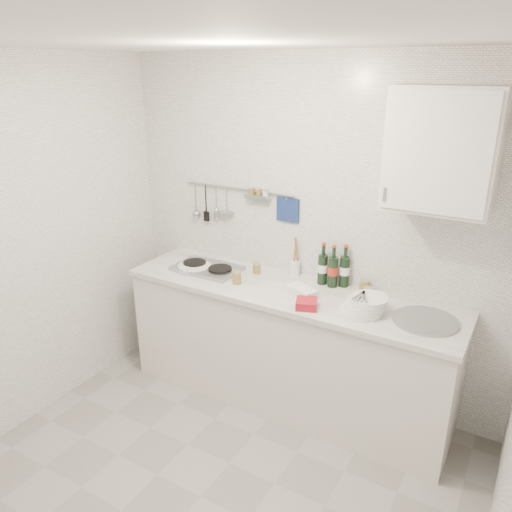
{
  "coord_description": "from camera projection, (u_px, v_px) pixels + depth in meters",
  "views": [
    {
      "loc": [
        1.43,
        -1.78,
        2.39
      ],
      "look_at": [
        -0.15,
        0.9,
        1.21
      ],
      "focal_mm": 35.0,
      "sensor_mm": 36.0,
      "label": 1
    }
  ],
  "objects": [
    {
      "name": "counter",
      "position": [
        287.0,
        349.0,
        3.69
      ],
      "size": [
        2.44,
        0.64,
        0.96
      ],
      "color": "silver",
      "rests_on": "floor"
    },
    {
      "name": "plate_stack_sink",
      "position": [
        365.0,
        305.0,
        3.17
      ],
      "size": [
        0.3,
        0.28,
        0.12
      ],
      "rotation": [
        0.0,
        0.0,
        0.13
      ],
      "color": "white",
      "rests_on": "counter"
    },
    {
      "name": "wall_left",
      "position": [
        6.0,
        255.0,
        3.23
      ],
      "size": [
        0.02,
        2.8,
        2.5
      ],
      "primitive_type": "cube",
      "color": "silver",
      "rests_on": "floor"
    },
    {
      "name": "back_wall",
      "position": [
        308.0,
        233.0,
        3.65
      ],
      "size": [
        3.0,
        0.02,
        2.5
      ],
      "primitive_type": "cube",
      "color": "silver",
      "rests_on": "floor"
    },
    {
      "name": "plate_stack_hob",
      "position": [
        194.0,
        267.0,
        3.86
      ],
      "size": [
        0.27,
        0.27,
        0.03
      ],
      "rotation": [
        0.0,
        0.0,
        0.08
      ],
      "color": "#4E68B2",
      "rests_on": "counter"
    },
    {
      "name": "floor",
      "position": [
        200.0,
        497.0,
        2.96
      ],
      "size": [
        3.0,
        3.0,
        0.0
      ],
      "primitive_type": "plane",
      "color": "gray",
      "rests_on": "ground"
    },
    {
      "name": "butter_dish",
      "position": [
        302.0,
        292.0,
        3.4
      ],
      "size": [
        0.24,
        0.18,
        0.06
      ],
      "primitive_type": "cube",
      "rotation": [
        0.0,
        0.0,
        -0.4
      ],
      "color": "white",
      "rests_on": "counter"
    },
    {
      "name": "strawberry_punnet",
      "position": [
        306.0,
        304.0,
        3.24
      ],
      "size": [
        0.17,
        0.17,
        0.06
      ],
      "primitive_type": "cube",
      "rotation": [
        0.0,
        0.0,
        0.37
      ],
      "color": "#B7142E",
      "rests_on": "counter"
    },
    {
      "name": "jar_c",
      "position": [
        368.0,
        293.0,
        3.37
      ],
      "size": [
        0.07,
        0.07,
        0.08
      ],
      "rotation": [
        0.0,
        0.0,
        0.43
      ],
      "color": "olive",
      "rests_on": "counter"
    },
    {
      "name": "wall_rail",
      "position": [
        236.0,
        201.0,
        3.84
      ],
      "size": [
        0.98,
        0.09,
        0.34
      ],
      "color": "#93969B",
      "rests_on": "back_wall"
    },
    {
      "name": "jar_b",
      "position": [
        364.0,
        285.0,
        3.49
      ],
      "size": [
        0.07,
        0.07,
        0.08
      ],
      "rotation": [
        0.0,
        0.0,
        -0.02
      ],
      "color": "olive",
      "rests_on": "counter"
    },
    {
      "name": "wall_cabinet",
      "position": [
        443.0,
        150.0,
        2.83
      ],
      "size": [
        0.6,
        0.38,
        0.7
      ],
      "color": "silver",
      "rests_on": "back_wall"
    },
    {
      "name": "wine_bottles",
      "position": [
        334.0,
        265.0,
        3.53
      ],
      "size": [
        0.22,
        0.12,
        0.31
      ],
      "rotation": [
        0.0,
        0.0,
        0.25
      ],
      "color": "black",
      "rests_on": "counter"
    },
    {
      "name": "jar_a",
      "position": [
        257.0,
        268.0,
        3.78
      ],
      "size": [
        0.06,
        0.06,
        0.09
      ],
      "rotation": [
        0.0,
        0.0,
        -0.11
      ],
      "color": "olive",
      "rests_on": "counter"
    },
    {
      "name": "ceiling",
      "position": [
        177.0,
        39.0,
        2.08
      ],
      "size": [
        3.0,
        3.0,
        0.0
      ],
      "primitive_type": "plane",
      "rotation": [
        3.14,
        0.0,
        0.0
      ],
      "color": "silver",
      "rests_on": "back_wall"
    },
    {
      "name": "utensil_crock",
      "position": [
        295.0,
        266.0,
        3.73
      ],
      "size": [
        0.07,
        0.07,
        0.31
      ],
      "rotation": [
        0.0,
        0.0,
        -0.31
      ],
      "color": "white",
      "rests_on": "counter"
    },
    {
      "name": "jar_d",
      "position": [
        237.0,
        277.0,
        3.6
      ],
      "size": [
        0.07,
        0.07,
        0.1
      ],
      "rotation": [
        0.0,
        0.0,
        -0.09
      ],
      "color": "olive",
      "rests_on": "counter"
    }
  ]
}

